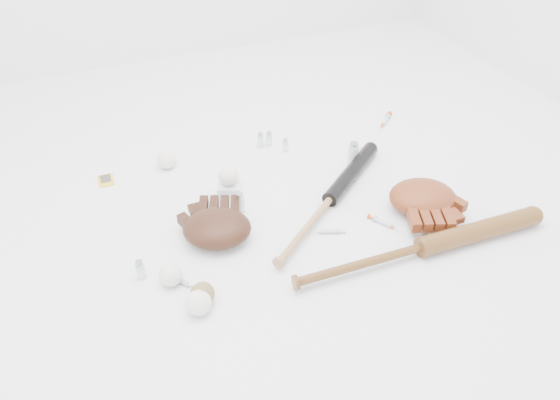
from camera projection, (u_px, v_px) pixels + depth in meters
name	position (u px, v px, depth m)	size (l,w,h in m)	color
bat_dark	(330.00, 199.00, 1.97)	(0.80, 0.06, 0.06)	black
bat_wood	(422.00, 247.00, 1.76)	(0.94, 0.07, 0.07)	brown
glove_dark	(217.00, 228.00, 1.81)	(0.27, 0.27, 0.10)	#34190E
glove_tan	(423.00, 197.00, 1.94)	(0.28, 0.28, 0.10)	maroon
trading_card	(106.00, 180.00, 2.10)	(0.06, 0.08, 0.00)	gold
pedestal	(229.00, 189.00, 2.03)	(0.08, 0.08, 0.04)	white
baseball_on_pedestal	(228.00, 175.00, 1.99)	(0.08, 0.08, 0.08)	white
baseball_left	(171.00, 275.00, 1.66)	(0.07, 0.07, 0.07)	white
baseball_upper	(167.00, 159.00, 2.15)	(0.08, 0.08, 0.08)	white
baseball_mid	(199.00, 303.00, 1.57)	(0.08, 0.08, 0.08)	white
baseball_aged	(203.00, 294.00, 1.60)	(0.07, 0.07, 0.07)	olive
syringe_0	(180.00, 280.00, 1.68)	(0.14, 0.02, 0.02)	#ADBCC6
syringe_1	(329.00, 231.00, 1.86)	(0.13, 0.02, 0.02)	#ADBCC6
syringe_2	(359.00, 154.00, 2.23)	(0.14, 0.02, 0.02)	#ADBCC6
syringe_3	(383.00, 222.00, 1.90)	(0.14, 0.02, 0.02)	#ADBCC6
syringe_4	(385.00, 121.00, 2.45)	(0.17, 0.03, 0.02)	#ADBCC6
vial_0	(261.00, 140.00, 2.27)	(0.03, 0.03, 0.07)	silver
vial_1	(285.00, 145.00, 2.25)	(0.02, 0.02, 0.06)	silver
vial_2	(240.00, 203.00, 1.93)	(0.03, 0.03, 0.08)	silver
vial_3	(353.00, 153.00, 2.17)	(0.04, 0.04, 0.10)	silver
vial_4	(140.00, 269.00, 1.68)	(0.03, 0.03, 0.07)	silver
vial_5	(269.00, 138.00, 2.29)	(0.02, 0.02, 0.06)	silver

